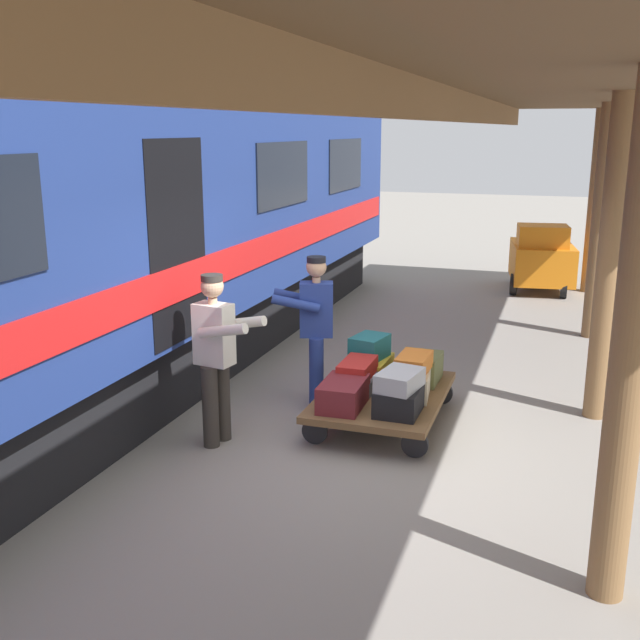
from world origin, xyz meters
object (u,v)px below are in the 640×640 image
luggage_cart (383,397)px  suitcase_slate_roller (357,383)px  suitcase_red_plastic (357,369)px  porter_in_overalls (315,327)px  baggage_tug (542,259)px  suitcase_teal_softside (370,347)px  suitcase_olive_duffel (419,368)px  train_car (50,225)px  suitcase_cream_canvas (409,384)px  suitcase_maroon_trunk (343,394)px  suitcase_orange_carryall (414,363)px  suitcase_black_hardshell (399,401)px  suitcase_gray_aluminum (400,380)px  suitcase_yellow_case (370,367)px  porter_by_door (216,354)px

luggage_cart → suitcase_slate_roller: 0.31m
suitcase_red_plastic → porter_in_overalls: bearing=-24.6°
suitcase_slate_roller → porter_in_overalls: porter_in_overalls is taller
suitcase_red_plastic → baggage_tug: size_ratio=0.30×
suitcase_teal_softside → suitcase_olive_duffel: bearing=178.4°
train_car → suitcase_cream_canvas: bearing=-168.0°
luggage_cart → suitcase_cream_canvas: 0.33m
suitcase_olive_duffel → luggage_cart: bearing=61.4°
suitcase_maroon_trunk → porter_in_overalls: porter_in_overalls is taller
suitcase_maroon_trunk → baggage_tug: baggage_tug is taller
suitcase_slate_roller → suitcase_orange_carryall: 0.65m
suitcase_red_plastic → suitcase_olive_duffel: bearing=-135.9°
suitcase_black_hardshell → suitcase_gray_aluminum: suitcase_gray_aluminum is taller
suitcase_slate_roller → suitcase_yellow_case: bearing=-90.0°
suitcase_slate_roller → suitcase_maroon_trunk: suitcase_maroon_trunk is taller
suitcase_slate_roller → porter_in_overalls: 0.80m
suitcase_red_plastic → suitcase_orange_carryall: size_ratio=1.11×
suitcase_gray_aluminum → baggage_tug: baggage_tug is taller
train_car → suitcase_yellow_case: (-3.13, -1.30, -1.63)m
suitcase_maroon_trunk → porter_by_door: (1.13, 0.52, 0.46)m
suitcase_black_hardshell → suitcase_teal_softside: bearing=-61.4°
suitcase_teal_softside → porter_by_door: porter_by_door is taller
suitcase_teal_softside → baggage_tug: bearing=-102.8°
suitcase_maroon_trunk → suitcase_orange_carryall: 0.84m
suitcase_olive_duffel → suitcase_red_plastic: 0.78m
suitcase_orange_carryall → porter_in_overalls: size_ratio=0.29×
suitcase_cream_canvas → suitcase_orange_carryall: size_ratio=1.09×
suitcase_black_hardshell → suitcase_teal_softside: size_ratio=1.13×
porter_by_door → luggage_cart: bearing=-143.7°
suitcase_teal_softside → porter_by_door: bearing=54.4°
suitcase_black_hardshell → suitcase_cream_canvas: bearing=-90.0°
luggage_cart → suitcase_yellow_case: 0.61m
luggage_cart → suitcase_cream_canvas: bearing=180.0°
porter_in_overalls → baggage_tug: (-2.12, -7.21, -0.30)m
suitcase_orange_carryall → porter_in_overalls: (1.16, -0.20, 0.24)m
suitcase_black_hardshell → suitcase_olive_duffel: suitcase_olive_duffel is taller
porter_in_overalls → baggage_tug: porter_in_overalls is taller
suitcase_cream_canvas → porter_by_door: bearing=31.5°
porter_by_door → baggage_tug: bearing=-107.6°
train_car → suitcase_gray_aluminum: (-3.70, -0.27, -1.39)m
suitcase_teal_softside → porter_in_overalls: (0.55, 0.30, 0.26)m
luggage_cart → porter_by_door: porter_by_door is taller
suitcase_red_plastic → porter_by_door: porter_by_door is taller
train_car → porter_by_door: 2.31m
suitcase_teal_softside → baggage_tug: 7.09m
porter_in_overalls → train_car: bearing=21.7°
suitcase_olive_duffel → suitcase_gray_aluminum: bearing=90.3°
luggage_cart → suitcase_maroon_trunk: bearing=61.4°
suitcase_maroon_trunk → suitcase_gray_aluminum: 0.61m
suitcase_cream_canvas → porter_by_door: (1.69, 1.04, 0.46)m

